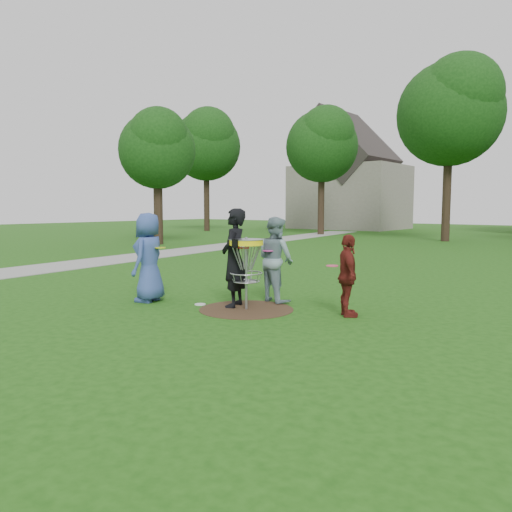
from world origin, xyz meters
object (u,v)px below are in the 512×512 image
Objects in this scene: player_maroon at (348,276)px; disc_golf_basket at (246,256)px; player_grey at (275,259)px; player_blue at (149,257)px; player_black at (234,258)px.

player_maroon is 1.93m from disc_golf_basket.
player_maroon is at bearing 19.80° from disc_golf_basket.
disc_golf_basket is (0.05, -1.01, 0.15)m from player_grey.
player_blue is at bearing -164.41° from disc_golf_basket.
player_blue reaches higher than player_grey.
player_blue is 1.33× the size of disc_golf_basket.
disc_golf_basket is (2.10, 0.59, 0.10)m from player_blue.
player_maroon reaches higher than disc_golf_basket.
player_blue is 1.25× the size of player_maroon.
player_black is 1.01m from player_grey.
player_maroon is at bearing -174.61° from player_grey.
player_black reaches higher than player_blue.
player_grey is at bearing 107.96° from player_blue.
player_maroon is (1.84, -0.37, -0.14)m from player_grey.
player_grey is at bearing 38.68° from player_maroon.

